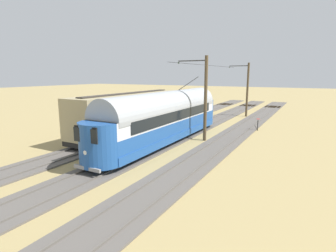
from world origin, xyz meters
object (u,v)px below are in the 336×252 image
catenary_pole_foreground (247,89)px  switch_stand (258,124)px  catenary_pole_mid_near (205,97)px  coach_adjacent (130,113)px  vintage_streetcar (166,116)px

catenary_pole_foreground → switch_stand: catenary_pole_foreground is taller
catenary_pole_mid_near → switch_stand: bearing=-117.1°
coach_adjacent → catenary_pole_mid_near: (-6.83, -1.47, 1.60)m
catenary_pole_mid_near → switch_stand: size_ratio=5.84×
vintage_streetcar → catenary_pole_mid_near: size_ratio=2.52×
vintage_streetcar → catenary_pole_foreground: size_ratio=2.52×
catenary_pole_foreground → switch_stand: bearing=109.8°
vintage_streetcar → switch_stand: size_ratio=14.75×
vintage_streetcar → catenary_pole_foreground: bearing=-98.0°
coach_adjacent → catenary_pole_mid_near: catenary_pole_mid_near is taller
vintage_streetcar → catenary_pole_foreground: catenary_pole_foreground is taller
vintage_streetcar → switch_stand: 10.64m
catenary_pole_mid_near → switch_stand: 7.90m
catenary_pole_foreground → catenary_pole_mid_near: 15.70m
coach_adjacent → catenary_pole_mid_near: 7.16m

